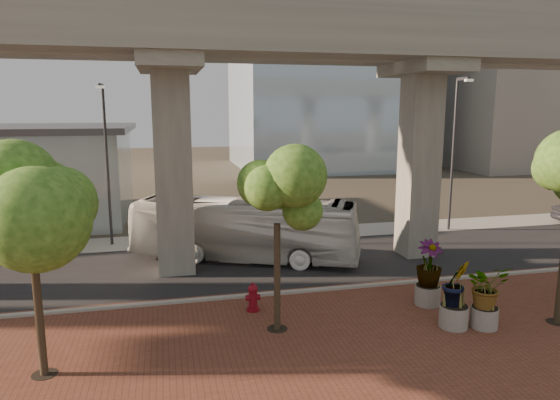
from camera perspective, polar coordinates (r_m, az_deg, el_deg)
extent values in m
plane|color=#3B372B|center=(22.71, 3.95, -8.63)|extent=(160.00, 160.00, 0.00)
cube|color=brown|center=(15.84, 12.88, -17.52)|extent=(70.00, 13.00, 0.06)
cube|color=black|center=(24.52, 2.58, -7.12)|extent=(90.00, 8.00, 0.04)
cube|color=#9F9D94|center=(20.89, 5.59, -10.13)|extent=(70.00, 0.25, 0.16)
cube|color=#9F9D94|center=(29.65, -0.31, -4.00)|extent=(90.00, 3.00, 0.06)
cube|color=#9B988D|center=(22.09, 3.99, 18.46)|extent=(72.00, 2.40, 1.80)
cube|color=#9B988D|center=(25.14, 1.74, 17.48)|extent=(72.00, 2.40, 1.80)
cube|color=#9B988D|center=(26.40, 1.11, 20.21)|extent=(72.00, 0.12, 1.00)
cube|color=gray|center=(72.01, 25.64, 13.02)|extent=(18.00, 16.00, 24.00)
imported|color=silver|center=(24.60, -4.08, -3.34)|extent=(11.31, 7.12, 3.13)
cylinder|color=maroon|center=(18.83, -3.10, -12.34)|extent=(0.48, 0.48, 0.11)
cylinder|color=maroon|center=(18.68, -3.11, -11.25)|extent=(0.32, 0.32, 0.77)
sphere|color=maroon|center=(18.54, -3.12, -10.14)|extent=(0.37, 0.37, 0.37)
cylinder|color=maroon|center=(18.48, -3.13, -9.64)|extent=(0.11, 0.11, 0.13)
cylinder|color=maroon|center=(18.66, -3.11, -11.06)|extent=(0.53, 0.21, 0.21)
cylinder|color=gray|center=(18.72, 22.30, -12.28)|extent=(0.91, 0.91, 0.71)
imported|color=#265115|center=(18.33, 22.54, -9.07)|extent=(2.02, 2.02, 1.51)
cylinder|color=#B0A89F|center=(20.04, 16.49, -10.36)|extent=(0.95, 0.95, 0.74)
imported|color=#265115|center=(19.65, 16.68, -6.97)|extent=(2.32, 2.32, 1.74)
cylinder|color=gray|center=(18.37, 19.23, -12.43)|extent=(0.97, 0.97, 0.75)
imported|color=#265115|center=(17.96, 19.45, -8.94)|extent=(2.15, 2.15, 1.61)
cylinder|color=#413425|center=(15.52, -25.78, -12.24)|extent=(0.22, 0.22, 3.24)
cylinder|color=black|center=(16.18, -25.31, -17.55)|extent=(0.70, 0.70, 0.01)
cylinder|color=#413425|center=(16.71, -0.33, -8.83)|extent=(0.22, 0.22, 3.64)
cylinder|color=black|center=(17.39, -0.32, -14.50)|extent=(0.70, 0.70, 0.01)
cylinder|color=black|center=(20.30, 29.06, -12.10)|extent=(0.70, 0.70, 0.01)
cylinder|color=#29292D|center=(28.28, -19.12, 3.54)|extent=(0.15, 0.15, 8.54)
cube|color=#29292D|center=(27.61, -19.77, 12.24)|extent=(0.16, 1.07, 0.16)
cube|color=silver|center=(27.08, -19.88, 12.06)|extent=(0.43, 0.21, 0.13)
cylinder|color=#323338|center=(31.86, 19.15, 4.72)|extent=(0.16, 0.16, 9.06)
cube|color=#323338|center=(31.31, 20.21, 12.88)|extent=(0.17, 1.13, 0.17)
cube|color=silver|center=(30.83, 20.78, 12.68)|extent=(0.45, 0.23, 0.14)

